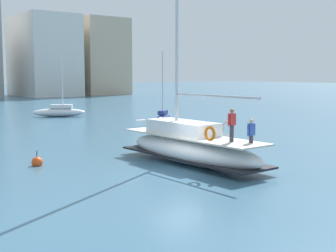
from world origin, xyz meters
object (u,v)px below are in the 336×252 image
object	(u,v)px
mooring_buoy	(37,162)
moored_sloop_far	(163,116)
main_sailboat	(190,146)
moored_catamaran	(59,111)

from	to	relation	value
mooring_buoy	moored_sloop_far	bearing A→B (deg)	37.26
main_sailboat	moored_catamaran	size ratio (longest dim) A/B	1.55
moored_catamaran	mooring_buoy	distance (m)	27.57
main_sailboat	moored_catamaran	world-z (taller)	main_sailboat
main_sailboat	mooring_buoy	size ratio (longest dim) A/B	15.11
moored_catamaran	mooring_buoy	size ratio (longest dim) A/B	9.73
moored_sloop_far	moored_catamaran	distance (m)	12.36
mooring_buoy	moored_catamaran	bearing A→B (deg)	63.71
main_sailboat	moored_catamaran	bearing A→B (deg)	79.07
moored_sloop_far	mooring_buoy	size ratio (longest dim) A/B	7.76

